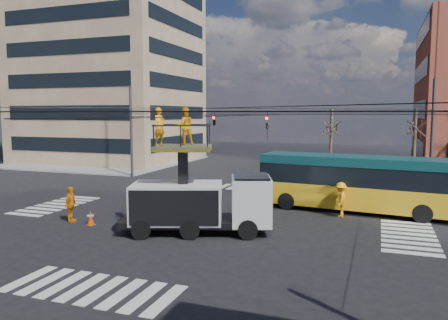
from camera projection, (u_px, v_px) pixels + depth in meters
ground at (207, 219)px, 23.46m from camera, size 120.00×120.00×0.00m
sidewalk_nw at (106, 162)px, 50.14m from camera, size 18.00×18.00×0.12m
crosswalks at (207, 218)px, 23.46m from camera, size 22.40×22.40×0.02m
building_tower at (110, 33)px, 51.64m from camera, size 18.06×16.06×30.00m
overhead_network at (209, 139)px, 23.40m from camera, size 24.24×24.24×8.00m
tree_a at (331, 126)px, 33.92m from camera, size 2.00×2.00×6.00m
tree_b at (415, 127)px, 31.92m from camera, size 2.00×2.00×6.00m
utility_truck at (200, 191)px, 20.56m from camera, size 7.37×4.46×5.92m
city_bus at (359, 182)px, 24.85m from camera, size 11.50×3.88×3.20m
traffic_cone at (91, 218)px, 22.08m from camera, size 0.36×0.36×0.74m
worker_ground at (71, 204)px, 22.64m from camera, size 0.71×1.17×1.86m
flagger at (341, 200)px, 23.66m from camera, size 0.78×1.28×1.93m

